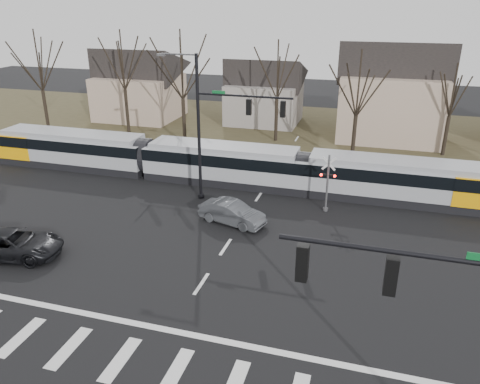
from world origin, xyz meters
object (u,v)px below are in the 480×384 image
(suv, at_px, (12,244))
(rail_crossing_signal, at_px, (327,185))
(sedan, at_px, (232,213))
(tram, at_px, (221,162))

(suv, distance_m, rail_crossing_signal, 19.67)
(sedan, distance_m, rail_crossing_signal, 6.76)
(suv, bearing_deg, tram, -40.08)
(suv, height_order, rail_crossing_signal, rail_crossing_signal)
(tram, xyz_separation_m, sedan, (3.02, -6.86, -0.93))
(tram, relative_size, suv, 6.72)
(sedan, xyz_separation_m, rail_crossing_signal, (5.57, 3.65, 1.16))
(sedan, bearing_deg, rail_crossing_signal, -41.17)
(tram, relative_size, rail_crossing_signal, 10.05)
(suv, bearing_deg, sedan, -66.95)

